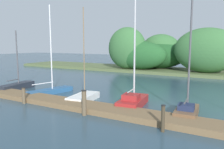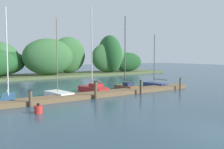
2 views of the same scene
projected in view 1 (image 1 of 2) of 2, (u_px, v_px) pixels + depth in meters
dock_pier at (91, 107)px, 14.34m from camera, size 24.15×1.80×0.35m
far_shore at (202, 54)px, 30.78m from camera, size 56.86×8.20×7.48m
sailboat_0 at (18, 85)px, 20.80m from camera, size 1.40×3.96×5.44m
sailboat_1 at (51, 89)px, 19.22m from camera, size 1.93×4.31×7.45m
sailboat_2 at (84, 97)px, 16.75m from camera, size 1.72×3.27×6.85m
sailboat_3 at (133, 99)px, 15.29m from camera, size 1.78×3.66×8.26m
sailboat_4 at (187, 109)px, 13.05m from camera, size 1.35×2.89×7.68m
mooring_piling_1 at (24, 95)px, 15.85m from camera, size 0.28×0.28×1.16m
mooring_piling_2 at (84, 103)px, 13.18m from camera, size 0.31×0.31×1.53m
mooring_piling_3 at (163, 118)px, 10.72m from camera, size 0.21×0.21×1.34m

